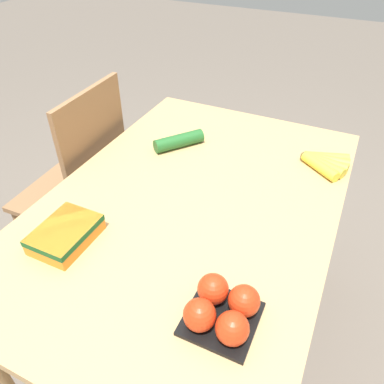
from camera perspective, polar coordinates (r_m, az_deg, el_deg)
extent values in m
plane|color=#665B51|center=(1.76, 0.00, -20.72)|extent=(12.00, 12.00, 0.00)
cube|color=tan|center=(1.19, 0.00, -1.71)|extent=(1.29, 0.87, 0.03)
cylinder|color=tan|center=(1.81, 18.96, -3.36)|extent=(0.06, 0.06, 0.74)
cylinder|color=tan|center=(1.97, -2.61, 2.66)|extent=(0.06, 0.06, 0.74)
cube|color=#8E6642|center=(1.79, -17.96, -0.18)|extent=(0.43, 0.41, 0.03)
cube|color=#8E6642|center=(1.54, -14.33, 5.91)|extent=(0.39, 0.03, 0.51)
cylinder|color=#8E6642|center=(2.13, -17.43, -1.19)|extent=(0.04, 0.04, 0.44)
cylinder|color=#8E6642|center=(1.95, -23.76, -7.33)|extent=(0.04, 0.04, 0.44)
cylinder|color=#8E6642|center=(1.96, -9.59, -3.74)|extent=(0.04, 0.04, 0.44)
cylinder|color=#8E6642|center=(1.76, -15.68, -10.87)|extent=(0.04, 0.04, 0.44)
sphere|color=brown|center=(1.41, 16.84, 5.26)|extent=(0.03, 0.03, 0.03)
cylinder|color=yellow|center=(1.36, 18.91, 3.68)|extent=(0.12, 0.14, 0.04)
cylinder|color=yellow|center=(1.38, 19.38, 3.92)|extent=(0.09, 0.15, 0.04)
cylinder|color=yellow|center=(1.39, 19.70, 4.22)|extent=(0.06, 0.15, 0.04)
cylinder|color=yellow|center=(1.41, 19.85, 4.58)|extent=(0.05, 0.15, 0.04)
cylinder|color=yellow|center=(1.42, 19.83, 4.97)|extent=(0.08, 0.15, 0.04)
cube|color=black|center=(0.89, 4.48, -18.67)|extent=(0.16, 0.16, 0.01)
sphere|color=red|center=(0.83, 6.16, -19.94)|extent=(0.07, 0.07, 0.07)
sphere|color=red|center=(0.87, 7.93, -16.09)|extent=(0.07, 0.07, 0.07)
sphere|color=red|center=(0.84, 1.16, -18.21)|extent=(0.07, 0.07, 0.07)
sphere|color=red|center=(0.88, 3.22, -14.53)|extent=(0.07, 0.07, 0.07)
cube|color=orange|center=(1.08, -18.70, -6.13)|extent=(0.18, 0.13, 0.05)
cube|color=#145123|center=(1.07, -18.88, -5.50)|extent=(0.18, 0.13, 0.02)
cylinder|color=#236028|center=(1.42, -2.01, 7.78)|extent=(0.18, 0.16, 0.05)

